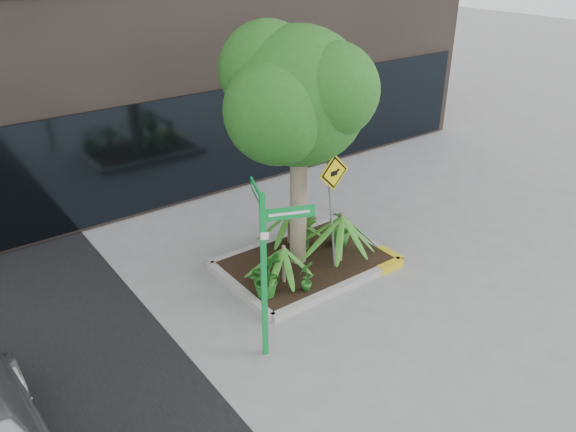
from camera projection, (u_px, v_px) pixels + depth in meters
ground at (307, 276)px, 11.10m from camera, size 80.00×80.00×0.00m
planter at (308, 262)px, 11.37m from camera, size 3.35×2.36×0.15m
tree at (299, 97)px, 9.87m from camera, size 3.19×2.83×4.78m
palm_front at (342, 216)px, 10.89m from camera, size 1.21×1.21×1.34m
palm_left at (284, 248)px, 10.34m from camera, size 0.87×0.87×0.96m
palm_back at (289, 214)px, 11.69m from camera, size 0.83×0.83×0.93m
shrub_a at (265, 278)px, 10.10m from camera, size 0.89×0.89×0.72m
shrub_b at (340, 228)px, 11.76m from camera, size 0.55×0.55×0.78m
shrub_c at (307, 276)px, 10.25m from camera, size 0.46×0.46×0.62m
shrub_d at (305, 231)px, 11.59m from camera, size 0.65×0.65×0.83m
street_sign_post at (266, 258)px, 8.33m from camera, size 0.79×1.03×2.83m
cattle_sign at (333, 192)px, 10.52m from camera, size 0.72×0.34×2.32m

